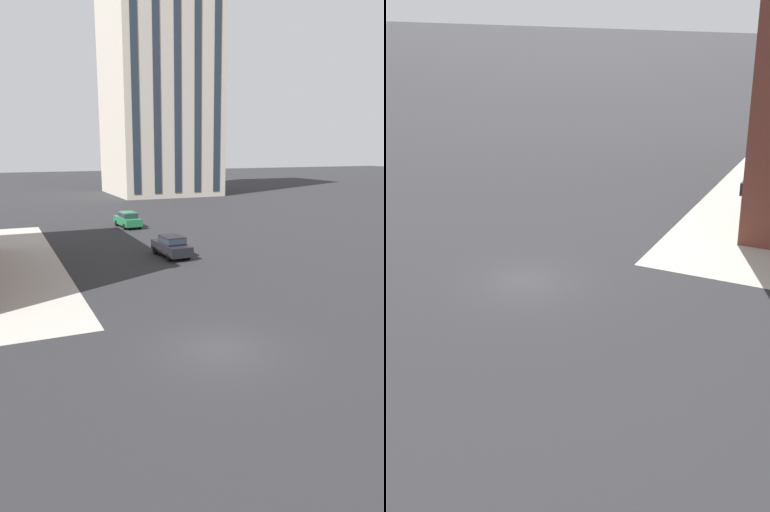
{
  "view_description": "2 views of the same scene",
  "coord_description": "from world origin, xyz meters",
  "views": [
    {
      "loc": [
        -8.29,
        -16.59,
        8.35
      ],
      "look_at": [
        1.97,
        7.53,
        2.3
      ],
      "focal_mm": 32.89,
      "sensor_mm": 36.0,
      "label": 1
    },
    {
      "loc": [
        25.57,
        15.07,
        13.39
      ],
      "look_at": [
        1.69,
        3.6,
        2.52
      ],
      "focal_mm": 47.79,
      "sensor_mm": 36.0,
      "label": 2
    }
  ],
  "objects": [
    {
      "name": "ground_plane",
      "position": [
        0.0,
        0.0,
        0.0
      ],
      "size": [
        320.0,
        320.0,
        0.0
      ],
      "primitive_type": "plane",
      "color": "#262628"
    },
    {
      "name": "residential_tower_skyline_right",
      "position": [
        20.87,
        67.24,
        24.41
      ],
      "size": [
        18.24,
        19.08,
        48.77
      ],
      "color": "#B2A899",
      "rests_on": "ground"
    },
    {
      "name": "car_main_southbound_near",
      "position": [
        4.9,
        32.01,
        0.92
      ],
      "size": [
        2.11,
        4.51,
        1.68
      ],
      "color": "#1E6B3D",
      "rests_on": "ground"
    },
    {
      "name": "car_main_northbound_near",
      "position": [
        4.31,
        17.09,
        0.92
      ],
      "size": [
        2.05,
        4.48,
        1.68
      ],
      "color": "black",
      "rests_on": "ground"
    }
  ]
}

